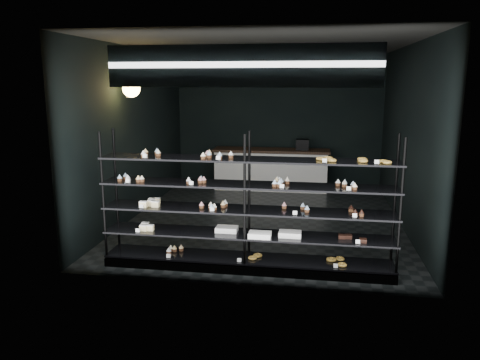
{
  "coord_description": "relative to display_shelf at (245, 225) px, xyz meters",
  "views": [
    {
      "loc": [
        0.88,
        -8.54,
        2.57
      ],
      "look_at": [
        -0.17,
        -1.9,
        1.15
      ],
      "focal_mm": 35.0,
      "sensor_mm": 36.0,
      "label": 1
    }
  ],
  "objects": [
    {
      "name": "room",
      "position": [
        0.02,
        2.45,
        0.97
      ],
      "size": [
        5.01,
        6.01,
        3.2
      ],
      "color": "black",
      "rests_on": "ground"
    },
    {
      "name": "signage",
      "position": [
        0.02,
        -0.48,
        2.12
      ],
      "size": [
        3.3,
        0.05,
        0.5
      ],
      "color": "#0C0F3D",
      "rests_on": "room"
    },
    {
      "name": "pendant_lamp",
      "position": [
        -2.18,
        1.57,
        1.82
      ],
      "size": [
        0.3,
        0.3,
        0.88
      ],
      "color": "black",
      "rests_on": "room"
    },
    {
      "name": "display_shelf",
      "position": [
        0.0,
        0.0,
        0.0
      ],
      "size": [
        4.0,
        0.5,
        1.91
      ],
      "color": "black",
      "rests_on": "room"
    },
    {
      "name": "service_counter",
      "position": [
        -0.09,
        4.95,
        -0.13
      ],
      "size": [
        2.77,
        0.65,
        1.23
      ],
      "color": "silver",
      "rests_on": "room"
    }
  ]
}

